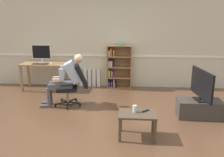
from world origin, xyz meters
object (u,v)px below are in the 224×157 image
at_px(bookshelf, 118,67).
at_px(tv_screen, 202,85).
at_px(radiator, 88,77).
at_px(coffee_table, 137,117).
at_px(computer_desk, 44,67).
at_px(tv_stand, 199,109).
at_px(spare_remote, 145,111).
at_px(computer_mouse, 51,64).
at_px(imac_monitor, 41,52).
at_px(drinking_glass, 135,109).
at_px(keyboard, 40,64).
at_px(person_seated, 66,78).
at_px(office_chair, 74,83).

height_order(bookshelf, tv_screen, bookshelf).
height_order(radiator, coffee_table, radiator).
height_order(computer_desk, tv_stand, computer_desk).
height_order(radiator, tv_screen, tv_screen).
bearing_deg(spare_remote, computer_mouse, -176.52).
bearing_deg(imac_monitor, drinking_glass, -45.35).
height_order(computer_mouse, tv_stand, computer_mouse).
bearing_deg(tv_stand, imac_monitor, 156.41).
relative_size(coffee_table, drinking_glass, 5.30).
xyz_separation_m(coffee_table, spare_remote, (0.14, 0.09, 0.08)).
relative_size(computer_desk, bookshelf, 0.97).
height_order(computer_mouse, spare_remote, computer_mouse).
relative_size(tv_screen, coffee_table, 1.46).
relative_size(bookshelf, tv_stand, 1.43).
relative_size(computer_desk, spare_remote, 8.24).
bearing_deg(computer_desk, drinking_glass, -45.29).
bearing_deg(radiator, computer_desk, -161.52).
height_order(radiator, tv_stand, radiator).
bearing_deg(keyboard, tv_stand, -21.01).
distance_m(computer_mouse, coffee_table, 3.40).
distance_m(computer_desk, tv_screen, 4.21).
xyz_separation_m(computer_mouse, radiator, (0.91, 0.51, -0.50)).
relative_size(person_seated, tv_screen, 1.30).
xyz_separation_m(radiator, office_chair, (-0.04, -1.54, 0.26)).
height_order(imac_monitor, spare_remote, imac_monitor).
bearing_deg(tv_screen, imac_monitor, 57.82).
xyz_separation_m(office_chair, coffee_table, (1.44, -1.43, -0.15)).
bearing_deg(person_seated, bookshelf, 131.78).
distance_m(computer_desk, spare_remote, 3.68).
distance_m(keyboard, drinking_glass, 3.52).
bearing_deg(coffee_table, office_chair, 135.19).
bearing_deg(coffee_table, tv_stand, 35.68).
bearing_deg(computer_desk, office_chair, -45.73).
bearing_deg(keyboard, radiator, 23.62).
bearing_deg(bookshelf, office_chair, -123.33).
distance_m(keyboard, coffee_table, 3.60).
height_order(person_seated, coffee_table, person_seated).
bearing_deg(computer_desk, computer_mouse, -25.11).
distance_m(bookshelf, drinking_glass, 2.87).
height_order(imac_monitor, bookshelf, bookshelf).
bearing_deg(tv_screen, bookshelf, 34.27).
relative_size(keyboard, bookshelf, 0.34).
distance_m(keyboard, tv_screen, 4.20).
xyz_separation_m(imac_monitor, computer_mouse, (0.33, -0.20, -0.28)).
bearing_deg(spare_remote, tv_stand, 83.48).
bearing_deg(tv_stand, radiator, 143.06).
bearing_deg(tv_stand, tv_screen, 8.60).
height_order(tv_screen, spare_remote, tv_screen).
height_order(office_chair, tv_stand, office_chair).
distance_m(person_seated, tv_screen, 2.96).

